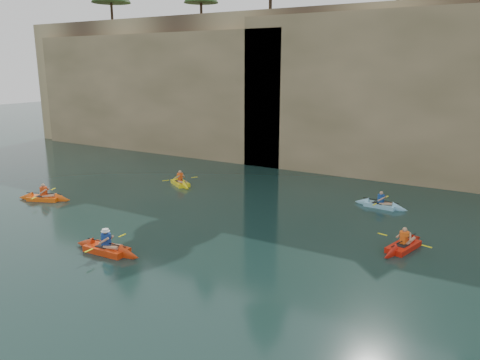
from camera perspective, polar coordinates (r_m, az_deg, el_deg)
The scene contains 11 objects.
ground at distance 14.64m, azimuth -8.83°, elevation -17.61°, with size 160.00×160.00×0.00m, color black.
cliff at distance 40.33m, azimuth 19.68°, elevation 10.81°, with size 70.00×16.00×12.00m, color tan.
cliff_slab_west at distance 42.75m, azimuth -10.44°, elevation 10.54°, with size 26.00×2.40×10.56m, color tan.
cliff_slab_center at distance 32.70m, azimuth 20.39°, elevation 9.69°, with size 24.00×2.40×11.40m, color tan.
sea_cave_west at distance 41.27m, azimuth -8.74°, elevation 5.91°, with size 4.50×1.00×4.00m, color black.
sea_cave_center at distance 34.22m, azimuth 9.71°, elevation 3.57°, with size 3.50×1.00×3.20m, color black.
main_kayaker at distance 20.41m, azimuth -15.94°, elevation -8.06°, with size 3.46×2.34×1.28m.
kayaker_orange at distance 29.23m, azimuth -22.75°, elevation -2.01°, with size 3.26×2.27×1.22m.
kayaker_red_far at distance 21.15m, azimuth 19.29°, elevation -7.59°, with size 2.34×3.38×1.21m.
kayaker_yellow at distance 30.62m, azimuth -7.29°, elevation -0.33°, with size 2.88×2.19×1.21m.
kayaker_ltblue_mid at distance 26.78m, azimuth 16.75°, elevation -2.92°, with size 3.02×2.24×1.13m.
Camera 1 is at (8.19, -9.45, 7.61)m, focal length 35.00 mm.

